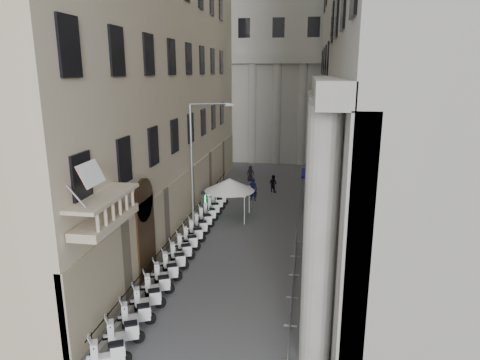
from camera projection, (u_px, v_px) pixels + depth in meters
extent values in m
cube|color=#A3A19A|center=(281.00, 40.00, 54.12)|extent=(22.00, 10.00, 30.00)
cylinder|color=white|center=(209.00, 209.00, 32.17)|extent=(0.06, 0.06, 2.14)
cylinder|color=white|center=(244.00, 211.00, 31.77)|extent=(0.06, 0.06, 2.14)
cylinder|color=white|center=(216.00, 199.00, 34.78)|extent=(0.06, 0.06, 2.14)
cylinder|color=white|center=(249.00, 200.00, 34.37)|extent=(0.06, 0.06, 2.14)
cube|color=white|center=(230.00, 191.00, 32.99)|extent=(2.91, 2.91, 0.12)
cone|color=white|center=(230.00, 185.00, 32.87)|extent=(3.88, 3.88, 0.97)
cylinder|color=gray|center=(192.00, 172.00, 28.91)|extent=(0.16, 0.16, 9.04)
cylinder|color=gray|center=(211.00, 104.00, 28.07)|extent=(2.58, 1.08, 0.12)
cube|color=gray|center=(229.00, 105.00, 28.33)|extent=(0.62, 0.43, 0.17)
cube|color=black|center=(203.00, 204.00, 33.73)|extent=(0.36, 0.91, 1.88)
cube|color=#19E54C|center=(205.00, 202.00, 33.67)|extent=(0.11, 0.68, 1.05)
imported|color=black|center=(253.00, 189.00, 37.69)|extent=(0.81, 0.61, 2.01)
imported|color=black|center=(273.00, 183.00, 40.41)|extent=(1.01, 0.96, 1.65)
imported|color=black|center=(250.00, 173.00, 44.45)|extent=(0.80, 0.54, 1.61)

